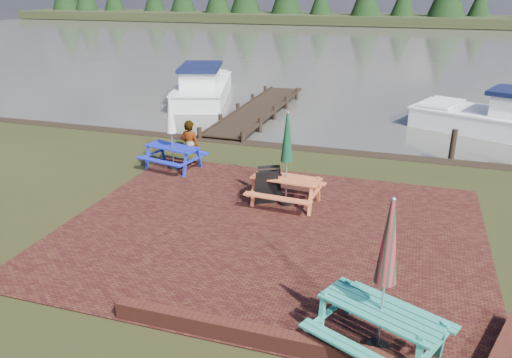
{
  "coord_description": "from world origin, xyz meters",
  "views": [
    {
      "loc": [
        2.66,
        -8.37,
        5.02
      ],
      "look_at": [
        -0.47,
        1.45,
        1.0
      ],
      "focal_mm": 35.0,
      "sensor_mm": 36.0,
      "label": 1
    }
  ],
  "objects_px": {
    "picnic_table_blue": "(172,143)",
    "picnic_table_teal": "(382,302)",
    "picnic_table_red": "(286,174)",
    "jetty": "(258,110)",
    "chalkboard": "(268,186)",
    "person": "(189,121)",
    "boat_jetty": "(203,88)"
  },
  "relations": [
    {
      "from": "picnic_table_teal",
      "to": "jetty",
      "type": "distance_m",
      "value": 14.8
    },
    {
      "from": "chalkboard",
      "to": "boat_jetty",
      "type": "relative_size",
      "value": 0.13
    },
    {
      "from": "picnic_table_red",
      "to": "picnic_table_blue",
      "type": "relative_size",
      "value": 1.03
    },
    {
      "from": "picnic_table_red",
      "to": "jetty",
      "type": "height_order",
      "value": "picnic_table_red"
    },
    {
      "from": "picnic_table_red",
      "to": "boat_jetty",
      "type": "relative_size",
      "value": 0.33
    },
    {
      "from": "picnic_table_blue",
      "to": "jetty",
      "type": "distance_m",
      "value": 7.33
    },
    {
      "from": "picnic_table_blue",
      "to": "picnic_table_teal",
      "type": "bearing_deg",
      "value": -31.44
    },
    {
      "from": "picnic_table_teal",
      "to": "picnic_table_blue",
      "type": "bearing_deg",
      "value": 160.51
    },
    {
      "from": "picnic_table_red",
      "to": "chalkboard",
      "type": "xyz_separation_m",
      "value": [
        -0.44,
        -0.07,
        -0.34
      ]
    },
    {
      "from": "picnic_table_blue",
      "to": "chalkboard",
      "type": "bearing_deg",
      "value": -12.42
    },
    {
      "from": "chalkboard",
      "to": "person",
      "type": "distance_m",
      "value": 5.11
    },
    {
      "from": "jetty",
      "to": "boat_jetty",
      "type": "distance_m",
      "value": 4.32
    },
    {
      "from": "picnic_table_red",
      "to": "picnic_table_blue",
      "type": "xyz_separation_m",
      "value": [
        -3.77,
        1.49,
        -0.03
      ]
    },
    {
      "from": "jetty",
      "to": "boat_jetty",
      "type": "relative_size",
      "value": 1.3
    },
    {
      "from": "picnic_table_blue",
      "to": "person",
      "type": "height_order",
      "value": "picnic_table_blue"
    },
    {
      "from": "picnic_table_red",
      "to": "boat_jetty",
      "type": "bearing_deg",
      "value": 126.27
    },
    {
      "from": "picnic_table_blue",
      "to": "boat_jetty",
      "type": "relative_size",
      "value": 0.32
    },
    {
      "from": "person",
      "to": "jetty",
      "type": "bearing_deg",
      "value": -91.79
    },
    {
      "from": "picnic_table_teal",
      "to": "picnic_table_red",
      "type": "relative_size",
      "value": 1.06
    },
    {
      "from": "person",
      "to": "picnic_table_red",
      "type": "bearing_deg",
      "value": 145.63
    },
    {
      "from": "picnic_table_teal",
      "to": "jetty",
      "type": "xyz_separation_m",
      "value": [
        -6.06,
        13.48,
        -0.74
      ]
    },
    {
      "from": "picnic_table_red",
      "to": "person",
      "type": "xyz_separation_m",
      "value": [
        -4.13,
        3.43,
        0.12
      ]
    },
    {
      "from": "picnic_table_red",
      "to": "picnic_table_teal",
      "type": "bearing_deg",
      "value": -56.81
    },
    {
      "from": "picnic_table_red",
      "to": "jetty",
      "type": "bearing_deg",
      "value": 115.79
    },
    {
      "from": "picnic_table_teal",
      "to": "picnic_table_red",
      "type": "distance_m",
      "value": 5.37
    },
    {
      "from": "jetty",
      "to": "person",
      "type": "xyz_separation_m",
      "value": [
        -0.67,
        -5.35,
        0.81
      ]
    },
    {
      "from": "picnic_table_teal",
      "to": "person",
      "type": "distance_m",
      "value": 10.55
    },
    {
      "from": "chalkboard",
      "to": "jetty",
      "type": "distance_m",
      "value": 9.37
    },
    {
      "from": "chalkboard",
      "to": "person",
      "type": "relative_size",
      "value": 0.49
    },
    {
      "from": "picnic_table_blue",
      "to": "person",
      "type": "xyz_separation_m",
      "value": [
        -0.37,
        1.94,
        0.15
      ]
    },
    {
      "from": "picnic_table_red",
      "to": "chalkboard",
      "type": "relative_size",
      "value": 2.55
    },
    {
      "from": "chalkboard",
      "to": "picnic_table_red",
      "type": "bearing_deg",
      "value": -20.19
    }
  ]
}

